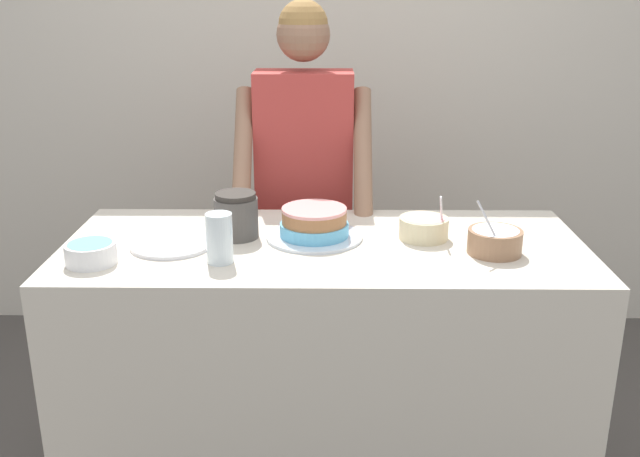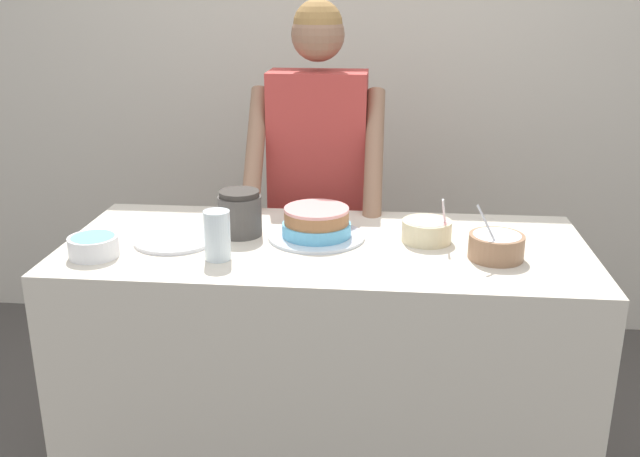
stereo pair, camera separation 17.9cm
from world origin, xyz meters
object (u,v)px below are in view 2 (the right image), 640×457
(stoneware_jar, at_px, (240,213))
(frosting_bowl_white, at_px, (496,246))
(person_baker, at_px, (318,173))
(frosting_bowl_blue, at_px, (94,245))
(drinking_glass, at_px, (217,235))
(frosting_bowl_pink, at_px, (427,230))
(cake, at_px, (317,225))
(ceramic_plate, at_px, (175,240))

(stoneware_jar, bearing_deg, frosting_bowl_white, -9.89)
(person_baker, relative_size, frosting_bowl_blue, 11.09)
(drinking_glass, bearing_deg, frosting_bowl_pink, 19.01)
(frosting_bowl_white, distance_m, drinking_glass, 0.83)
(person_baker, distance_m, frosting_bowl_blue, 0.97)
(person_baker, distance_m, cake, 0.54)
(cake, distance_m, frosting_bowl_blue, 0.69)
(frosting_bowl_pink, xyz_separation_m, frosting_bowl_white, (0.20, -0.13, 0.00))
(cake, height_order, stoneware_jar, stoneware_jar)
(cake, relative_size, drinking_glass, 2.09)
(cake, bearing_deg, frosting_bowl_white, -13.35)
(frosting_bowl_white, relative_size, stoneware_jar, 1.19)
(frosting_bowl_blue, xyz_separation_m, drinking_glass, (0.38, 0.01, 0.04))
(person_baker, height_order, frosting_bowl_pink, person_baker)
(cake, xyz_separation_m, drinking_glass, (-0.27, -0.21, 0.03))
(frosting_bowl_white, bearing_deg, drinking_glass, -174.28)
(frosting_bowl_blue, relative_size, drinking_glass, 1.00)
(frosting_bowl_white, bearing_deg, frosting_bowl_pink, 146.20)
(stoneware_jar, bearing_deg, drinking_glass, -95.59)
(cake, bearing_deg, frosting_bowl_blue, -160.68)
(frosting_bowl_white, bearing_deg, frosting_bowl_blue, -175.37)
(cake, distance_m, frosting_bowl_pink, 0.35)
(frosting_bowl_pink, distance_m, stoneware_jar, 0.61)
(frosting_bowl_white, relative_size, drinking_glass, 1.19)
(stoneware_jar, bearing_deg, frosting_bowl_blue, -149.26)
(cake, bearing_deg, drinking_glass, -142.03)
(frosting_bowl_pink, distance_m, frosting_bowl_blue, 1.03)
(frosting_bowl_pink, bearing_deg, drinking_glass, -160.99)
(frosting_bowl_pink, bearing_deg, person_baker, 127.11)
(frosting_bowl_blue, bearing_deg, person_baker, 51.71)
(person_baker, distance_m, stoneware_jar, 0.56)
(person_baker, distance_m, frosting_bowl_white, 0.90)
(drinking_glass, distance_m, ceramic_plate, 0.23)
(ceramic_plate, bearing_deg, frosting_bowl_pink, 5.91)
(frosting_bowl_white, xyz_separation_m, ceramic_plate, (-1.00, 0.05, -0.04))
(person_baker, bearing_deg, frosting_bowl_white, -47.88)
(frosting_bowl_pink, relative_size, frosting_bowl_blue, 1.06)
(frosting_bowl_white, distance_m, stoneware_jar, 0.82)
(person_baker, bearing_deg, stoneware_jar, -111.09)
(person_baker, height_order, ceramic_plate, person_baker)
(frosting_bowl_blue, bearing_deg, drinking_glass, 2.26)
(frosting_bowl_pink, height_order, frosting_bowl_white, frosting_bowl_white)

